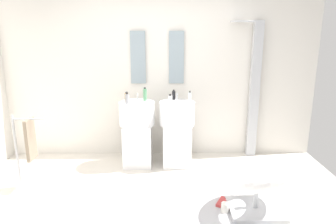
{
  "coord_description": "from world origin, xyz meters",
  "views": [
    {
      "loc": [
        0.12,
        -3.05,
        1.87
      ],
      "look_at": [
        0.15,
        0.55,
        0.95
      ],
      "focal_mm": 33.14,
      "sensor_mm": 36.0,
      "label": 1
    }
  ],
  "objects_px": {
    "pedestal_sink_right": "(177,131)",
    "soap_bottle_white": "(170,100)",
    "soap_bottle_green": "(145,94)",
    "shower_column": "(254,87)",
    "coffee_mug": "(225,207)",
    "towel_rack": "(28,141)",
    "soap_bottle_black": "(174,95)",
    "soap_bottle_grey": "(127,99)",
    "soap_bottle_clear": "(190,97)",
    "magazine_red": "(230,204)",
    "soap_bottle_amber": "(127,97)",
    "pedestal_sink_left": "(137,131)",
    "lounge_chair": "(257,182)"
  },
  "relations": [
    {
      "from": "pedestal_sink_right",
      "to": "soap_bottle_white",
      "type": "height_order",
      "value": "soap_bottle_white"
    },
    {
      "from": "soap_bottle_green",
      "to": "shower_column",
      "type": "bearing_deg",
      "value": 9.0
    },
    {
      "from": "pedestal_sink_right",
      "to": "coffee_mug",
      "type": "distance_m",
      "value": 1.43
    },
    {
      "from": "towel_rack",
      "to": "soap_bottle_black",
      "type": "bearing_deg",
      "value": 27.82
    },
    {
      "from": "towel_rack",
      "to": "coffee_mug",
      "type": "height_order",
      "value": "towel_rack"
    },
    {
      "from": "soap_bottle_black",
      "to": "coffee_mug",
      "type": "bearing_deg",
      "value": -70.56
    },
    {
      "from": "soap_bottle_grey",
      "to": "soap_bottle_clear",
      "type": "xyz_separation_m",
      "value": [
        0.86,
        0.06,
        0.01
      ]
    },
    {
      "from": "soap_bottle_grey",
      "to": "pedestal_sink_right",
      "type": "bearing_deg",
      "value": 7.47
    },
    {
      "from": "magazine_red",
      "to": "soap_bottle_grey",
      "type": "height_order",
      "value": "soap_bottle_grey"
    },
    {
      "from": "coffee_mug",
      "to": "soap_bottle_white",
      "type": "height_order",
      "value": "soap_bottle_white"
    },
    {
      "from": "towel_rack",
      "to": "soap_bottle_white",
      "type": "height_order",
      "value": "soap_bottle_white"
    },
    {
      "from": "soap_bottle_black",
      "to": "soap_bottle_amber",
      "type": "bearing_deg",
      "value": -169.75
    },
    {
      "from": "soap_bottle_green",
      "to": "soap_bottle_black",
      "type": "bearing_deg",
      "value": 10.42
    },
    {
      "from": "coffee_mug",
      "to": "soap_bottle_clear",
      "type": "xyz_separation_m",
      "value": [
        -0.3,
        1.24,
        0.95
      ]
    },
    {
      "from": "pedestal_sink_right",
      "to": "soap_bottle_grey",
      "type": "distance_m",
      "value": 0.85
    },
    {
      "from": "soap_bottle_black",
      "to": "soap_bottle_white",
      "type": "bearing_deg",
      "value": -100.31
    },
    {
      "from": "soap_bottle_grey",
      "to": "soap_bottle_black",
      "type": "xyz_separation_m",
      "value": [
        0.64,
        0.27,
        -0.01
      ]
    },
    {
      "from": "pedestal_sink_left",
      "to": "soap_bottle_black",
      "type": "distance_m",
      "value": 0.73
    },
    {
      "from": "pedestal_sink_left",
      "to": "soap_bottle_green",
      "type": "height_order",
      "value": "soap_bottle_green"
    },
    {
      "from": "magazine_red",
      "to": "soap_bottle_amber",
      "type": "bearing_deg",
      "value": 163.88
    },
    {
      "from": "pedestal_sink_left",
      "to": "soap_bottle_amber",
      "type": "distance_m",
      "value": 0.5
    },
    {
      "from": "towel_rack",
      "to": "lounge_chair",
      "type": "bearing_deg",
      "value": -11.37
    },
    {
      "from": "pedestal_sink_left",
      "to": "pedestal_sink_right",
      "type": "bearing_deg",
      "value": 0.0
    },
    {
      "from": "lounge_chair",
      "to": "coffee_mug",
      "type": "height_order",
      "value": "lounge_chair"
    },
    {
      "from": "soap_bottle_grey",
      "to": "soap_bottle_white",
      "type": "height_order",
      "value": "soap_bottle_grey"
    },
    {
      "from": "pedestal_sink_left",
      "to": "shower_column",
      "type": "bearing_deg",
      "value": 11.68
    },
    {
      "from": "soap_bottle_white",
      "to": "lounge_chair",
      "type": "bearing_deg",
      "value": -51.63
    },
    {
      "from": "pedestal_sink_left",
      "to": "soap_bottle_grey",
      "type": "xyz_separation_m",
      "value": [
        -0.12,
        -0.09,
        0.49
      ]
    },
    {
      "from": "pedestal_sink_left",
      "to": "soap_bottle_green",
      "type": "bearing_deg",
      "value": 42.14
    },
    {
      "from": "pedestal_sink_right",
      "to": "soap_bottle_black",
      "type": "distance_m",
      "value": 0.52
    },
    {
      "from": "soap_bottle_amber",
      "to": "soap_bottle_clear",
      "type": "bearing_deg",
      "value": -5.9
    },
    {
      "from": "magazine_red",
      "to": "soap_bottle_white",
      "type": "distance_m",
      "value": 1.55
    },
    {
      "from": "magazine_red",
      "to": "soap_bottle_white",
      "type": "height_order",
      "value": "soap_bottle_white"
    },
    {
      "from": "shower_column",
      "to": "soap_bottle_clear",
      "type": "distance_m",
      "value": 1.07
    },
    {
      "from": "soap_bottle_white",
      "to": "soap_bottle_amber",
      "type": "bearing_deg",
      "value": 162.86
    },
    {
      "from": "shower_column",
      "to": "towel_rack",
      "type": "distance_m",
      "value": 3.18
    },
    {
      "from": "towel_rack",
      "to": "soap_bottle_white",
      "type": "distance_m",
      "value": 1.84
    },
    {
      "from": "towel_rack",
      "to": "magazine_red",
      "type": "distance_m",
      "value": 2.46
    },
    {
      "from": "lounge_chair",
      "to": "soap_bottle_amber",
      "type": "distance_m",
      "value": 2.11
    },
    {
      "from": "pedestal_sink_left",
      "to": "soap_bottle_amber",
      "type": "relative_size",
      "value": 7.71
    },
    {
      "from": "soap_bottle_amber",
      "to": "soap_bottle_black",
      "type": "distance_m",
      "value": 0.68
    },
    {
      "from": "pedestal_sink_left",
      "to": "soap_bottle_white",
      "type": "bearing_deg",
      "value": -15.77
    },
    {
      "from": "pedestal_sink_right",
      "to": "towel_rack",
      "type": "relative_size",
      "value": 1.09
    },
    {
      "from": "soap_bottle_grey",
      "to": "soap_bottle_amber",
      "type": "distance_m",
      "value": 0.15
    },
    {
      "from": "pedestal_sink_right",
      "to": "towel_rack",
      "type": "height_order",
      "value": "pedestal_sink_right"
    },
    {
      "from": "lounge_chair",
      "to": "towel_rack",
      "type": "distance_m",
      "value": 2.66
    },
    {
      "from": "shower_column",
      "to": "soap_bottle_grey",
      "type": "height_order",
      "value": "shower_column"
    },
    {
      "from": "shower_column",
      "to": "soap_bottle_amber",
      "type": "relative_size",
      "value": 15.27
    },
    {
      "from": "pedestal_sink_right",
      "to": "magazine_red",
      "type": "height_order",
      "value": "pedestal_sink_right"
    },
    {
      "from": "soap_bottle_white",
      "to": "coffee_mug",
      "type": "bearing_deg",
      "value": -63.56
    }
  ]
}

